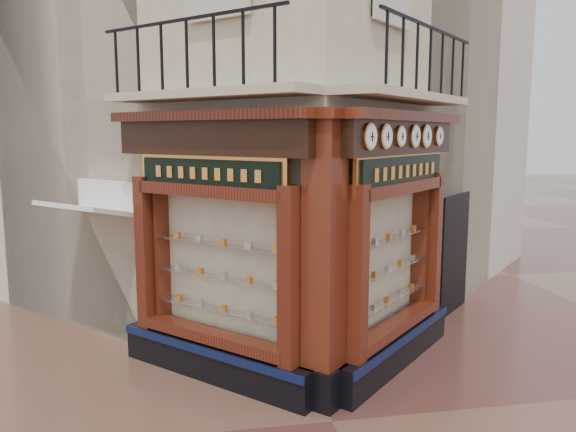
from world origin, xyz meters
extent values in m
plane|color=#502B25|center=(0.00, 0.00, 0.00)|extent=(80.00, 80.00, 0.00)
cube|color=beige|center=(0.00, 6.16, 6.00)|extent=(11.31, 11.31, 12.00)
cube|color=beige|center=(-2.47, 8.63, 5.50)|extent=(11.31, 11.31, 11.00)
cube|color=beige|center=(2.47, 8.63, 5.50)|extent=(11.31, 11.31, 11.00)
cube|color=black|center=(-1.44, 1.54, 0.28)|extent=(2.72, 2.72, 0.55)
cube|color=#0B1438|center=(-1.57, 1.41, 0.49)|extent=(2.50, 2.50, 0.12)
cube|color=#3D120B|center=(-0.45, 0.55, 1.77)|extent=(0.37, 0.37, 2.45)
cube|color=#3D120B|center=(-2.43, 2.53, 1.77)|extent=(0.37, 0.37, 2.45)
cube|color=#FFE9C1|center=(-1.20, 1.77, 1.75)|extent=(1.80, 1.80, 2.10)
cube|color=black|center=(-1.42, 1.55, 3.60)|extent=(2.69, 2.69, 0.50)
cube|color=#3D120B|center=(-1.47, 1.50, 3.91)|extent=(2.86, 2.86, 0.14)
cube|color=black|center=(1.44, 1.54, 0.28)|extent=(2.72, 2.72, 0.55)
cube|color=#0B1438|center=(1.57, 1.41, 0.49)|extent=(2.50, 2.50, 0.12)
cube|color=#3D120B|center=(0.45, 0.55, 1.77)|extent=(0.37, 0.37, 2.45)
cube|color=#3D120B|center=(2.43, 2.53, 1.77)|extent=(0.37, 0.37, 2.45)
cube|color=#FFE9C1|center=(1.20, 1.77, 1.75)|extent=(1.80, 1.80, 2.10)
cube|color=black|center=(1.42, 1.55, 3.60)|extent=(2.69, 2.69, 0.50)
cube|color=#3D120B|center=(1.47, 1.50, 3.91)|extent=(2.86, 2.86, 0.14)
cube|color=black|center=(0.00, 0.50, 0.28)|extent=(0.78, 0.78, 0.55)
cube|color=#3D120B|center=(0.00, 0.50, 2.20)|extent=(0.64, 0.64, 3.50)
cube|color=#3D120B|center=(0.00, 0.50, 3.91)|extent=(0.85, 0.85, 0.14)
cube|color=beige|center=(-1.48, 1.49, 4.20)|extent=(2.97, 2.97, 0.12)
cube|color=black|center=(-1.72, 1.26, 5.15)|extent=(2.36, 2.36, 0.04)
cube|color=beige|center=(1.48, 1.49, 4.20)|extent=(2.97, 2.97, 0.12)
cube|color=black|center=(1.72, 1.26, 5.15)|extent=(2.36, 2.36, 0.04)
cylinder|color=#B8853D|center=(0.58, 0.48, 3.62)|extent=(0.29, 0.29, 0.35)
cylinder|color=white|center=(0.60, 0.46, 3.62)|extent=(0.23, 0.23, 0.30)
cube|color=black|center=(0.61, 0.45, 3.62)|extent=(0.02, 0.02, 0.12)
cube|color=black|center=(0.61, 0.45, 3.62)|extent=(0.07, 0.07, 0.01)
cylinder|color=#B8853D|center=(0.92, 0.82, 3.62)|extent=(0.28, 0.28, 0.35)
cylinder|color=white|center=(0.94, 0.80, 3.62)|extent=(0.23, 0.23, 0.30)
cube|color=black|center=(0.95, 0.79, 3.62)|extent=(0.02, 0.02, 0.12)
cube|color=black|center=(0.95, 0.79, 3.62)|extent=(0.07, 0.07, 0.01)
cylinder|color=#B8853D|center=(1.26, 1.17, 3.62)|extent=(0.25, 0.25, 0.31)
cylinder|color=white|center=(1.28, 1.15, 3.62)|extent=(0.20, 0.20, 0.26)
cube|color=black|center=(1.29, 1.14, 3.62)|extent=(0.02, 0.02, 0.10)
cube|color=black|center=(1.29, 1.14, 3.62)|extent=(0.06, 0.06, 0.01)
cylinder|color=#B8853D|center=(1.63, 1.54, 3.62)|extent=(0.28, 0.28, 0.35)
cylinder|color=white|center=(1.65, 1.52, 3.62)|extent=(0.23, 0.23, 0.30)
cube|color=black|center=(1.66, 1.51, 3.62)|extent=(0.02, 0.02, 0.12)
cube|color=black|center=(1.66, 1.51, 3.62)|extent=(0.07, 0.07, 0.01)
cylinder|color=#B8853D|center=(1.96, 1.86, 3.62)|extent=(0.30, 0.30, 0.37)
cylinder|color=white|center=(1.98, 1.84, 3.62)|extent=(0.24, 0.24, 0.32)
cube|color=black|center=(1.99, 1.83, 3.62)|extent=(0.02, 0.02, 0.12)
cube|color=black|center=(1.99, 1.83, 3.62)|extent=(0.07, 0.07, 0.01)
cylinder|color=#B8853D|center=(2.35, 2.26, 3.62)|extent=(0.26, 0.26, 0.32)
cylinder|color=white|center=(2.37, 2.24, 3.62)|extent=(0.21, 0.21, 0.28)
cube|color=black|center=(2.38, 2.23, 3.62)|extent=(0.02, 0.02, 0.11)
cube|color=black|center=(2.38, 2.23, 3.62)|extent=(0.07, 0.07, 0.01)
cube|color=#E49743|center=(-1.45, 1.53, 3.10)|extent=(1.99, 1.99, 0.53)
cube|color=black|center=(-1.48, 1.50, 3.10)|extent=(1.86, 1.86, 0.40)
cube|color=#E49743|center=(1.45, 1.53, 3.10)|extent=(2.18, 2.18, 0.58)
cube|color=black|center=(1.48, 1.50, 3.10)|extent=(2.03, 2.03, 0.44)
camera|label=1|loc=(-1.73, -6.53, 3.65)|focal=35.00mm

